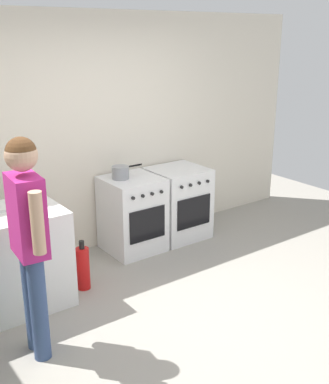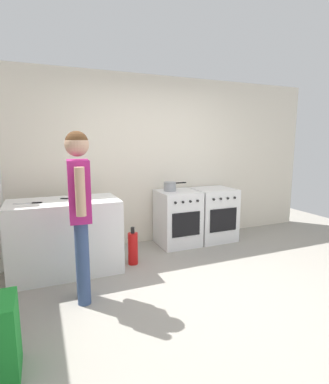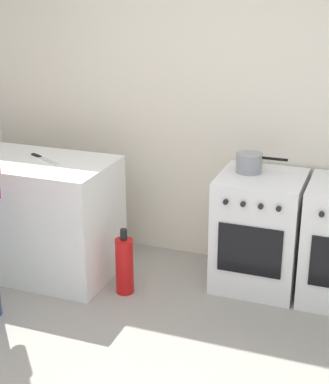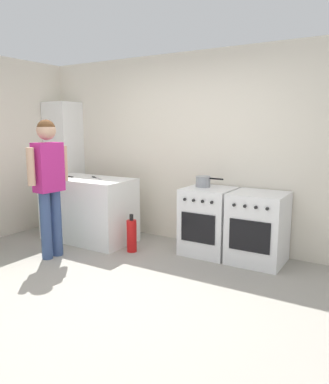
{
  "view_description": "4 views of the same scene",
  "coord_description": "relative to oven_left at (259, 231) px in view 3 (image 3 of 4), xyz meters",
  "views": [
    {
      "loc": [
        -2.33,
        -2.72,
        2.36
      ],
      "look_at": [
        0.13,
        0.66,
        0.98
      ],
      "focal_mm": 45.0,
      "sensor_mm": 36.0,
      "label": 1
    },
    {
      "loc": [
        -1.59,
        -2.53,
        1.6
      ],
      "look_at": [
        -0.18,
        0.84,
        0.98
      ],
      "focal_mm": 28.0,
      "sensor_mm": 36.0,
      "label": 2
    },
    {
      "loc": [
        1.08,
        -2.37,
        2.16
      ],
      "look_at": [
        -0.16,
        0.96,
        0.88
      ],
      "focal_mm": 55.0,
      "sensor_mm": 36.0,
      "label": 3
    },
    {
      "loc": [
        2.3,
        -2.69,
        1.62
      ],
      "look_at": [
        0.1,
        0.9,
        0.88
      ],
      "focal_mm": 35.0,
      "sensor_mm": 36.0,
      "label": 4
    }
  ],
  "objects": [
    {
      "name": "back_wall",
      "position": [
        -0.35,
        0.37,
        0.87
      ],
      "size": [
        6.0,
        0.1,
        2.6
      ],
      "primitive_type": "cube",
      "color": "silver",
      "rests_on": "ground"
    },
    {
      "name": "counter_unit",
      "position": [
        -1.7,
        -0.38,
        0.02
      ],
      "size": [
        1.3,
        0.7,
        0.9
      ],
      "primitive_type": "cube",
      "color": "white",
      "rests_on": "ground"
    },
    {
      "name": "oven_left",
      "position": [
        0.0,
        0.0,
        0.0
      ],
      "size": [
        0.6,
        0.62,
        0.85
      ],
      "color": "white",
      "rests_on": "ground"
    },
    {
      "name": "pot",
      "position": [
        -0.11,
        0.05,
        0.49
      ],
      "size": [
        0.37,
        0.19,
        0.14
      ],
      "color": "gray",
      "rests_on": "oven_left"
    },
    {
      "name": "knife_bread",
      "position": [
        -1.58,
        -0.33,
        0.48
      ],
      "size": [
        0.33,
        0.19,
        0.01
      ],
      "color": "silver",
      "rests_on": "counter_unit"
    },
    {
      "name": "fire_extinguisher",
      "position": [
        -0.87,
        -0.48,
        -0.21
      ],
      "size": [
        0.13,
        0.13,
        0.5
      ],
      "color": "red",
      "rests_on": "ground"
    }
  ]
}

